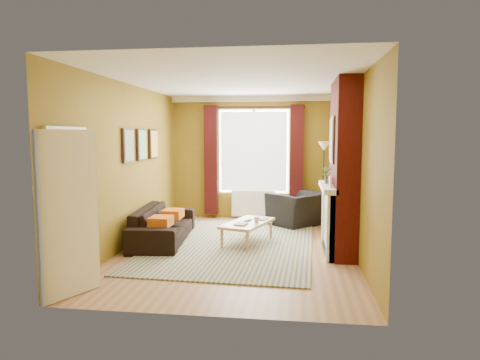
# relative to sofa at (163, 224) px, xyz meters

# --- Properties ---
(ground) EXTENTS (5.50, 5.50, 0.00)m
(ground) POSITION_rel_sofa_xyz_m (1.42, -0.35, -0.31)
(ground) COLOR #906441
(ground) RESTS_ON ground
(room_walls) EXTENTS (3.82, 5.54, 2.83)m
(room_walls) POSITION_rel_sofa_xyz_m (2.06, -0.08, 1.07)
(room_walls) COLOR olive
(room_walls) RESTS_ON ground
(striped_rug) EXTENTS (2.94, 3.96, 0.02)m
(striped_rug) POSITION_rel_sofa_xyz_m (1.28, -0.18, -0.30)
(striped_rug) COLOR #2F5282
(striped_rug) RESTS_ON ground
(sofa) EXTENTS (1.02, 2.20, 0.62)m
(sofa) POSITION_rel_sofa_xyz_m (0.00, 0.00, 0.00)
(sofa) COLOR black
(sofa) RESTS_ON ground
(armchair) EXTENTS (1.43, 1.43, 0.70)m
(armchair) POSITION_rel_sofa_xyz_m (2.42, 1.70, 0.04)
(armchair) COLOR black
(armchair) RESTS_ON ground
(coffee_table) EXTENTS (0.93, 1.30, 0.39)m
(coffee_table) POSITION_rel_sofa_xyz_m (1.54, 0.01, 0.04)
(coffee_table) COLOR tan
(coffee_table) RESTS_ON ground
(wicker_stool) EXTENTS (0.37, 0.37, 0.42)m
(wicker_stool) POSITION_rel_sofa_xyz_m (2.27, 1.95, -0.10)
(wicker_stool) COLOR olive
(wicker_stool) RESTS_ON ground
(floor_lamp) EXTENTS (0.33, 0.33, 1.79)m
(floor_lamp) POSITION_rel_sofa_xyz_m (2.97, 1.86, 1.10)
(floor_lamp) COLOR black
(floor_lamp) RESTS_ON ground
(book_a) EXTENTS (0.25, 0.31, 0.03)m
(book_a) POSITION_rel_sofa_xyz_m (1.36, -0.20, 0.09)
(book_a) COLOR #999999
(book_a) RESTS_ON coffee_table
(book_b) EXTENTS (0.29, 0.34, 0.02)m
(book_b) POSITION_rel_sofa_xyz_m (1.66, 0.33, 0.09)
(book_b) COLOR #999999
(book_b) RESTS_ON coffee_table
(mug) EXTENTS (0.15, 0.15, 0.10)m
(mug) POSITION_rel_sofa_xyz_m (1.71, -0.03, 0.13)
(mug) COLOR #999999
(mug) RESTS_ON coffee_table
(tv_remote) EXTENTS (0.13, 0.18, 0.02)m
(tv_remote) POSITION_rel_sofa_xyz_m (1.54, 0.10, 0.09)
(tv_remote) COLOR #262629
(tv_remote) RESTS_ON coffee_table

